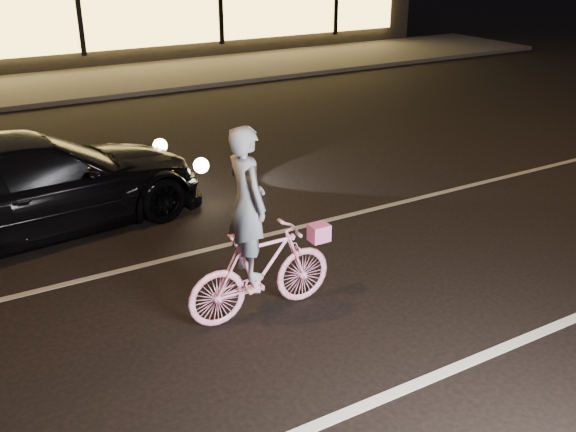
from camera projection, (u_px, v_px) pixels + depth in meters
ground at (402, 285)px, 7.55m from camera, size 90.00×90.00×0.00m
lane_stripe_near at (500, 349)px, 6.36m from camera, size 60.00×0.12×0.01m
lane_stripe_far at (312, 224)px, 9.13m from camera, size 60.00×0.10×0.01m
sidewalk at (103, 81)px, 17.83m from camera, size 30.00×4.00×0.12m
cyclist at (257, 251)px, 6.68m from camera, size 1.68×0.58×2.12m
sedan at (33, 184)px, 8.68m from camera, size 4.98×2.64×1.38m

